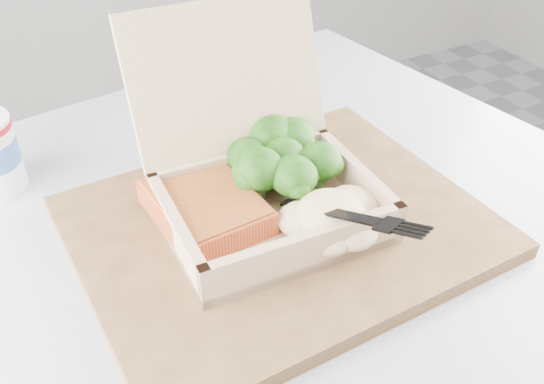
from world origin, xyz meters
TOP-DOWN VIEW (x-y plane):
  - cafe_table at (0.14, 0.51)m, footprint 0.86×0.86m
  - serving_tray at (0.13, 0.51)m, footprint 0.40×0.32m
  - takeout_container at (0.12, 0.54)m, footprint 0.20×0.22m
  - salmon_fillet at (0.07, 0.53)m, footprint 0.10×0.12m
  - broccoli_pile at (0.16, 0.55)m, footprint 0.13×0.13m
  - mashed_potatoes at (0.16, 0.46)m, footprint 0.11×0.09m
  - plastic_fork at (0.14, 0.47)m, footprint 0.07×0.15m
  - receipt at (0.12, 0.71)m, footprint 0.11×0.16m

SIDE VIEW (x-z plane):
  - cafe_table at x=0.14m, z-range 0.17..0.88m
  - receipt at x=0.12m, z-range 0.71..0.71m
  - serving_tray at x=0.13m, z-range 0.71..0.73m
  - salmon_fillet at x=0.07m, z-range 0.74..0.76m
  - mashed_potatoes at x=0.16m, z-range 0.74..0.77m
  - broccoli_pile at x=0.16m, z-range 0.74..0.78m
  - plastic_fork at x=0.14m, z-range 0.75..0.79m
  - takeout_container at x=0.12m, z-range 0.68..0.86m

